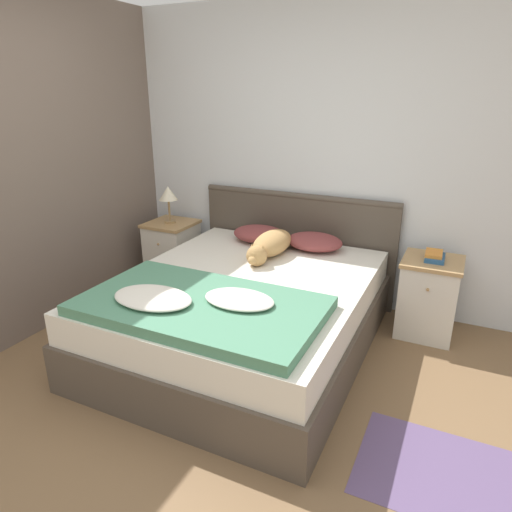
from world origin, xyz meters
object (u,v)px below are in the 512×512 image
object	(u,v)px
nightstand_left	(173,252)
book_stack	(435,256)
pillow_right	(314,242)
table_lamp	(168,195)
bed	(244,313)
pillow_left	(259,234)
nightstand_right	(428,297)
dog	(270,245)

from	to	relation	value
nightstand_left	book_stack	world-z (taller)	book_stack
pillow_right	table_lamp	size ratio (longest dim) A/B	1.34
bed	pillow_left	bearing A→B (deg)	107.42
pillow_left	table_lamp	bearing A→B (deg)	-178.99
table_lamp	pillow_left	bearing A→B (deg)	1.01
nightstand_left	pillow_left	size ratio (longest dim) A/B	1.30
table_lamp	bed	bearing A→B (deg)	-33.51
nightstand_right	pillow_left	xyz separation A→B (m)	(-1.46, 0.01, 0.32)
nightstand_left	pillow_right	bearing A→B (deg)	0.27
bed	pillow_left	xyz separation A→B (m)	(-0.26, 0.81, 0.35)
pillow_right	book_stack	world-z (taller)	pillow_right
bed	book_stack	world-z (taller)	book_stack
pillow_left	bed	bearing A→B (deg)	-72.58
book_stack	table_lamp	xyz separation A→B (m)	(-2.41, -0.03, 0.25)
nightstand_left	dog	xyz separation A→B (m)	(1.18, -0.28, 0.34)
nightstand_left	table_lamp	distance (m)	0.58
bed	pillow_right	xyz separation A→B (m)	(0.26, 0.81, 0.35)
pillow_left	pillow_right	size ratio (longest dim) A/B	1.00
bed	pillow_left	world-z (taller)	pillow_left
book_stack	table_lamp	distance (m)	2.43
nightstand_right	table_lamp	distance (m)	2.48
pillow_left	pillow_right	xyz separation A→B (m)	(0.51, 0.00, 0.00)
nightstand_right	pillow_left	size ratio (longest dim) A/B	1.30
book_stack	bed	bearing A→B (deg)	-145.68
pillow_right	nightstand_left	bearing A→B (deg)	-179.73
nightstand_right	pillow_left	bearing A→B (deg)	179.73
nightstand_right	table_lamp	size ratio (longest dim) A/B	1.75
pillow_left	table_lamp	world-z (taller)	table_lamp
nightstand_right	bed	bearing A→B (deg)	-146.17
nightstand_left	pillow_left	distance (m)	1.00
nightstand_left	table_lamp	size ratio (longest dim) A/B	1.75
pillow_left	table_lamp	size ratio (longest dim) A/B	1.34
pillow_right	book_stack	xyz separation A→B (m)	(0.95, 0.01, 0.02)
pillow_left	table_lamp	xyz separation A→B (m)	(-0.95, -0.02, 0.26)
bed	nightstand_right	size ratio (longest dim) A/B	3.37
dog	table_lamp	world-z (taller)	table_lamp
nightstand_right	book_stack	distance (m)	0.34
nightstand_left	table_lamp	bearing A→B (deg)	-90.00
pillow_right	bed	bearing A→B (deg)	-107.42
book_stack	table_lamp	size ratio (longest dim) A/B	0.65
nightstand_left	pillow_left	xyz separation A→B (m)	(0.95, 0.01, 0.32)
nightstand_right	pillow_right	distance (m)	1.00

